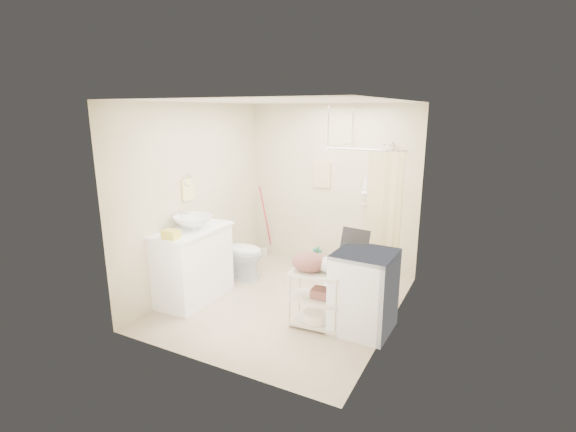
# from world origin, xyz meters

# --- Properties ---
(floor) EXTENTS (3.20, 3.20, 0.00)m
(floor) POSITION_xyz_m (0.00, 0.00, 0.00)
(floor) COLOR #BCA98D
(floor) RESTS_ON ground
(ceiling) EXTENTS (2.80, 3.20, 0.04)m
(ceiling) POSITION_xyz_m (0.00, 0.00, 2.60)
(ceiling) COLOR silver
(ceiling) RESTS_ON ground
(wall_back) EXTENTS (2.80, 0.04, 2.60)m
(wall_back) POSITION_xyz_m (0.00, 1.60, 1.30)
(wall_back) COLOR beige
(wall_back) RESTS_ON ground
(wall_front) EXTENTS (2.80, 0.04, 2.60)m
(wall_front) POSITION_xyz_m (0.00, -1.60, 1.30)
(wall_front) COLOR beige
(wall_front) RESTS_ON ground
(wall_left) EXTENTS (0.04, 3.20, 2.60)m
(wall_left) POSITION_xyz_m (-1.40, 0.00, 1.30)
(wall_left) COLOR beige
(wall_left) RESTS_ON ground
(wall_right) EXTENTS (0.04, 3.20, 2.60)m
(wall_right) POSITION_xyz_m (1.40, 0.00, 1.30)
(wall_right) COLOR beige
(wall_right) RESTS_ON ground
(vanity) EXTENTS (0.64, 1.13, 0.98)m
(vanity) POSITION_xyz_m (-1.16, -0.45, 0.49)
(vanity) COLOR white
(vanity) RESTS_ON ground
(sink) EXTENTS (0.65, 0.65, 0.18)m
(sink) POSITION_xyz_m (-1.12, -0.44, 1.07)
(sink) COLOR white
(sink) RESTS_ON vanity
(counter_basket) EXTENTS (0.20, 0.16, 0.11)m
(counter_basket) POSITION_xyz_m (-1.08, -0.90, 1.04)
(counter_basket) COLOR gold
(counter_basket) RESTS_ON vanity
(floor_basket) EXTENTS (0.30, 0.25, 0.15)m
(floor_basket) POSITION_xyz_m (-1.03, -0.88, 0.08)
(floor_basket) COLOR gold
(floor_basket) RESTS_ON ground
(toilet) EXTENTS (0.85, 0.52, 0.83)m
(toilet) POSITION_xyz_m (-1.04, 0.44, 0.42)
(toilet) COLOR silver
(toilet) RESTS_ON ground
(mop) EXTENTS (0.16, 0.16, 1.25)m
(mop) POSITION_xyz_m (-1.19, 1.48, 0.62)
(mop) COLOR #C1293A
(mop) RESTS_ON ground
(potted_plant_a) EXTENTS (0.18, 0.12, 0.33)m
(potted_plant_a) POSITION_xyz_m (-0.14, 1.40, 0.17)
(potted_plant_a) COLOR #9A5333
(potted_plant_a) RESTS_ON ground
(potted_plant_b) EXTENTS (0.23, 0.20, 0.35)m
(potted_plant_b) POSITION_xyz_m (0.21, 1.45, 0.17)
(potted_plant_b) COLOR brown
(potted_plant_b) RESTS_ON ground
(hanging_towel) EXTENTS (0.28, 0.03, 0.42)m
(hanging_towel) POSITION_xyz_m (-0.15, 1.58, 1.50)
(hanging_towel) COLOR beige
(hanging_towel) RESTS_ON wall_back
(towel_ring) EXTENTS (0.04, 0.22, 0.34)m
(towel_ring) POSITION_xyz_m (-1.38, -0.20, 1.47)
(towel_ring) COLOR #F6EA8C
(towel_ring) RESTS_ON wall_left
(tp_holder) EXTENTS (0.08, 0.12, 0.14)m
(tp_holder) POSITION_xyz_m (-1.36, 0.05, 0.72)
(tp_holder) COLOR white
(tp_holder) RESTS_ON wall_left
(shower) EXTENTS (1.10, 1.10, 2.10)m
(shower) POSITION_xyz_m (0.85, 1.05, 1.05)
(shower) COLOR white
(shower) RESTS_ON ground
(shampoo_bottle_a) EXTENTS (0.10, 0.10, 0.22)m
(shampoo_bottle_a) POSITION_xyz_m (0.60, 1.51, 1.43)
(shampoo_bottle_a) COLOR white
(shampoo_bottle_a) RESTS_ON shower
(shampoo_bottle_b) EXTENTS (0.11, 0.11, 0.19)m
(shampoo_bottle_b) POSITION_xyz_m (0.76, 1.51, 1.41)
(shampoo_bottle_b) COLOR #4060A3
(shampoo_bottle_b) RESTS_ON shower
(washing_machine) EXTENTS (0.67, 0.69, 0.95)m
(washing_machine) POSITION_xyz_m (1.14, -0.20, 0.47)
(washing_machine) COLOR silver
(washing_machine) RESTS_ON ground
(laundry_rack) EXTENTS (0.62, 0.39, 0.83)m
(laundry_rack) POSITION_xyz_m (0.63, -0.40, 0.41)
(laundry_rack) COLOR beige
(laundry_rack) RESTS_ON ground
(ironing_board) EXTENTS (0.35, 0.20, 1.18)m
(ironing_board) POSITION_xyz_m (0.92, -0.08, 0.59)
(ironing_board) COLOR black
(ironing_board) RESTS_ON ground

